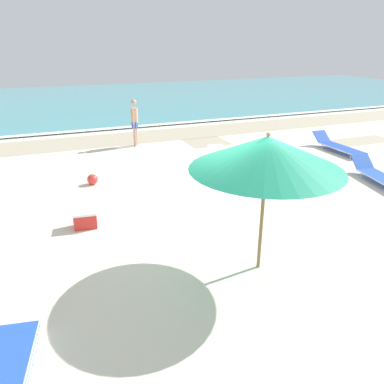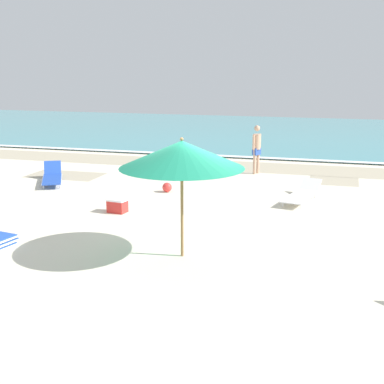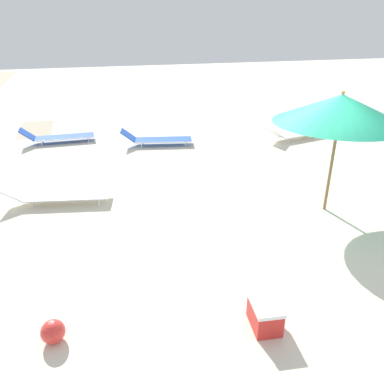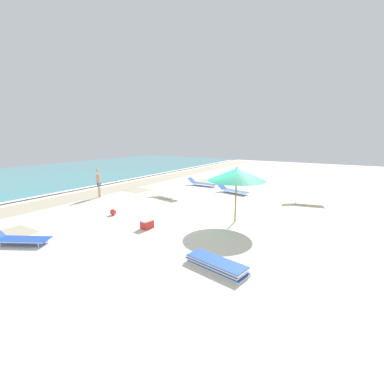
{
  "view_description": "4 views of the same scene",
  "coord_description": "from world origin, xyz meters",
  "px_view_note": "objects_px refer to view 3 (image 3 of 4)",
  "views": [
    {
      "loc": [
        -3.32,
        -5.94,
        3.79
      ],
      "look_at": [
        -0.53,
        0.99,
        0.76
      ],
      "focal_mm": 35.0,
      "sensor_mm": 36.0,
      "label": 1
    },
    {
      "loc": [
        3.05,
        -11.04,
        3.83
      ],
      "look_at": [
        -0.6,
        1.54,
        0.74
      ],
      "focal_mm": 50.0,
      "sensor_mm": 36.0,
      "label": 2
    },
    {
      "loc": [
        -6.05,
        3.69,
        3.62
      ],
      "look_at": [
        -0.13,
        1.91,
        0.81
      ],
      "focal_mm": 35.0,
      "sensor_mm": 36.0,
      "label": 3
    },
    {
      "loc": [
        -10.3,
        -5.16,
        3.69
      ],
      "look_at": [
        0.29,
        1.42,
        1.01
      ],
      "focal_mm": 24.0,
      "sensor_mm": 36.0,
      "label": 4
    }
  ],
  "objects_px": {
    "sun_lounger_near_water_right": "(156,139)",
    "beach_ball": "(53,332)",
    "sun_lounger_mid_beach_solo": "(58,136)",
    "sun_lounger_near_water_left": "(293,133)",
    "beach_umbrella": "(340,109)",
    "sun_lounger_under_umbrella": "(57,194)",
    "cooler_box": "(265,314)"
  },
  "relations": [
    {
      "from": "sun_lounger_under_umbrella",
      "to": "cooler_box",
      "type": "xyz_separation_m",
      "value": [
        -4.65,
        -2.68,
        -0.02
      ]
    },
    {
      "from": "sun_lounger_under_umbrella",
      "to": "beach_ball",
      "type": "relative_size",
      "value": 7.84
    },
    {
      "from": "sun_lounger_under_umbrella",
      "to": "beach_umbrella",
      "type": "bearing_deg",
      "value": -97.97
    },
    {
      "from": "sun_lounger_near_water_left",
      "to": "sun_lounger_mid_beach_solo",
      "type": "relative_size",
      "value": 0.95
    },
    {
      "from": "beach_umbrella",
      "to": "sun_lounger_mid_beach_solo",
      "type": "xyz_separation_m",
      "value": [
        6.73,
        5.54,
        -1.91
      ]
    },
    {
      "from": "sun_lounger_near_water_left",
      "to": "sun_lounger_near_water_right",
      "type": "relative_size",
      "value": 0.94
    },
    {
      "from": "beach_ball",
      "to": "cooler_box",
      "type": "height_order",
      "value": "cooler_box"
    },
    {
      "from": "sun_lounger_under_umbrella",
      "to": "sun_lounger_near_water_left",
      "type": "relative_size",
      "value": 1.07
    },
    {
      "from": "sun_lounger_mid_beach_solo",
      "to": "sun_lounger_near_water_left",
      "type": "bearing_deg",
      "value": -104.06
    },
    {
      "from": "beach_umbrella",
      "to": "beach_ball",
      "type": "bearing_deg",
      "value": 111.89
    },
    {
      "from": "sun_lounger_near_water_left",
      "to": "cooler_box",
      "type": "relative_size",
      "value": 4.03
    },
    {
      "from": "sun_lounger_near_water_right",
      "to": "cooler_box",
      "type": "xyz_separation_m",
      "value": [
        -8.19,
        0.28,
        -0.02
      ]
    },
    {
      "from": "sun_lounger_near_water_left",
      "to": "sun_lounger_mid_beach_solo",
      "type": "distance_m",
      "value": 7.85
    },
    {
      "from": "sun_lounger_near_water_right",
      "to": "beach_ball",
      "type": "xyz_separation_m",
      "value": [
        -7.68,
        2.89,
        -0.06
      ]
    },
    {
      "from": "beach_umbrella",
      "to": "sun_lounger_under_umbrella",
      "type": "bearing_deg",
      "value": 70.07
    },
    {
      "from": "beach_umbrella",
      "to": "sun_lounger_under_umbrella",
      "type": "height_order",
      "value": "beach_umbrella"
    },
    {
      "from": "sun_lounger_mid_beach_solo",
      "to": "cooler_box",
      "type": "bearing_deg",
      "value": -163.51
    },
    {
      "from": "beach_umbrella",
      "to": "sun_lounger_near_water_left",
      "type": "distance_m",
      "value": 5.58
    },
    {
      "from": "sun_lounger_under_umbrella",
      "to": "sun_lounger_near_water_left",
      "type": "height_order",
      "value": "sun_lounger_near_water_left"
    },
    {
      "from": "beach_umbrella",
      "to": "sun_lounger_near_water_left",
      "type": "relative_size",
      "value": 1.15
    },
    {
      "from": "beach_ball",
      "to": "sun_lounger_under_umbrella",
      "type": "bearing_deg",
      "value": 0.81
    },
    {
      "from": "sun_lounger_near_water_right",
      "to": "sun_lounger_mid_beach_solo",
      "type": "relative_size",
      "value": 1.01
    },
    {
      "from": "beach_ball",
      "to": "beach_umbrella",
      "type": "bearing_deg",
      "value": -68.11
    },
    {
      "from": "sun_lounger_near_water_left",
      "to": "cooler_box",
      "type": "bearing_deg",
      "value": 135.57
    },
    {
      "from": "cooler_box",
      "to": "sun_lounger_under_umbrella",
      "type": "bearing_deg",
      "value": 37.71
    },
    {
      "from": "sun_lounger_under_umbrella",
      "to": "sun_lounger_near_water_right",
      "type": "xyz_separation_m",
      "value": [
        3.54,
        -2.95,
        0.01
      ]
    },
    {
      "from": "beach_umbrella",
      "to": "sun_lounger_mid_beach_solo",
      "type": "distance_m",
      "value": 8.92
    },
    {
      "from": "sun_lounger_near_water_left",
      "to": "sun_lounger_mid_beach_solo",
      "type": "height_order",
      "value": "sun_lounger_mid_beach_solo"
    },
    {
      "from": "beach_umbrella",
      "to": "beach_ball",
      "type": "relative_size",
      "value": 8.45
    },
    {
      "from": "sun_lounger_mid_beach_solo",
      "to": "cooler_box",
      "type": "distance_m",
      "value": 9.81
    },
    {
      "from": "sun_lounger_near_water_left",
      "to": "cooler_box",
      "type": "height_order",
      "value": "sun_lounger_near_water_left"
    },
    {
      "from": "sun_lounger_under_umbrella",
      "to": "sun_lounger_near_water_right",
      "type": "height_order",
      "value": "sun_lounger_near_water_right"
    }
  ]
}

